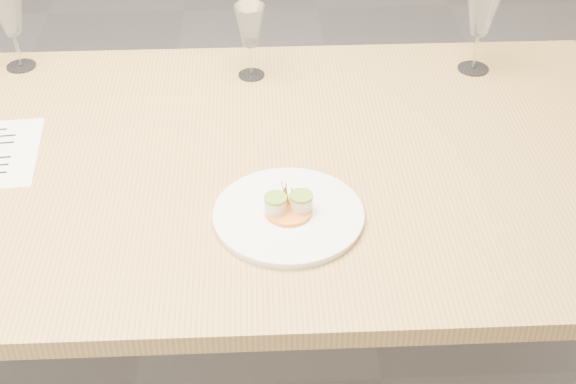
{
  "coord_description": "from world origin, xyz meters",
  "views": [
    {
      "loc": [
        0.35,
        -1.39,
        1.74
      ],
      "look_at": [
        0.4,
        -0.18,
        0.8
      ],
      "focal_mm": 50.0,
      "sensor_mm": 36.0,
      "label": 1
    }
  ],
  "objects_px": {
    "dinner_plate": "(289,214)",
    "wine_glass_3": "(482,12)",
    "dining_table": "(98,188)",
    "wine_glass_2": "(250,28)",
    "wine_glass_1": "(9,13)"
  },
  "relations": [
    {
      "from": "dining_table",
      "to": "wine_glass_1",
      "type": "xyz_separation_m",
      "value": [
        -0.24,
        0.42,
        0.21
      ]
    },
    {
      "from": "wine_glass_1",
      "to": "wine_glass_2",
      "type": "relative_size",
      "value": 1.13
    },
    {
      "from": "wine_glass_3",
      "to": "wine_glass_1",
      "type": "bearing_deg",
      "value": 176.71
    },
    {
      "from": "dining_table",
      "to": "wine_glass_2",
      "type": "xyz_separation_m",
      "value": [
        0.34,
        0.35,
        0.2
      ]
    },
    {
      "from": "dining_table",
      "to": "dinner_plate",
      "type": "relative_size",
      "value": 8.24
    },
    {
      "from": "dining_table",
      "to": "wine_glass_2",
      "type": "height_order",
      "value": "wine_glass_2"
    },
    {
      "from": "wine_glass_1",
      "to": "dining_table",
      "type": "bearing_deg",
      "value": -60.34
    },
    {
      "from": "dining_table",
      "to": "wine_glass_1",
      "type": "height_order",
      "value": "wine_glass_1"
    },
    {
      "from": "dinner_plate",
      "to": "wine_glass_3",
      "type": "xyz_separation_m",
      "value": [
        0.49,
        0.56,
        0.14
      ]
    },
    {
      "from": "dinner_plate",
      "to": "wine_glass_3",
      "type": "relative_size",
      "value": 1.32
    },
    {
      "from": "wine_glass_2",
      "to": "dining_table",
      "type": "bearing_deg",
      "value": -133.83
    },
    {
      "from": "wine_glass_1",
      "to": "wine_glass_3",
      "type": "height_order",
      "value": "wine_glass_3"
    },
    {
      "from": "dinner_plate",
      "to": "wine_glass_3",
      "type": "distance_m",
      "value": 0.76
    },
    {
      "from": "dining_table",
      "to": "wine_glass_2",
      "type": "distance_m",
      "value": 0.53
    },
    {
      "from": "dining_table",
      "to": "wine_glass_1",
      "type": "relative_size",
      "value": 11.49
    }
  ]
}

